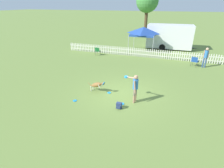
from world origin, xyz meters
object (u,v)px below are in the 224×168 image
tree_left_grove (147,1)px  leaping_dog (97,85)px  frisbee_midfield (122,104)px  equipment_trailer (169,36)px  folding_chair_blue_left (195,61)px  frisbee_near_dog (109,93)px  folding_chair_center (98,50)px  canopy_tent_main (144,31)px  spectator_standing (206,56)px  handler_person (135,86)px  backpack_on_grass (119,106)px  frisbee_near_handler (75,101)px

tree_left_grove → leaping_dog: bearing=-87.2°
frisbee_midfield → equipment_trailer: size_ratio=0.04×
folding_chair_blue_left → equipment_trailer: bearing=-47.0°
leaping_dog → frisbee_near_dog: (0.76, 0.09, -0.44)m
folding_chair_center → canopy_tent_main: size_ratio=0.32×
canopy_tent_main → frisbee_near_dog: bearing=-89.8°
folding_chair_center → spectator_standing: size_ratio=0.50×
leaping_dog → frisbee_near_dog: leaping_dog is taller
leaping_dog → spectator_standing: bearing=147.0°
handler_person → leaping_dog: size_ratio=1.23×
leaping_dog → backpack_on_grass: leaping_dog is taller
handler_person → frisbee_midfield: size_ratio=7.39×
frisbee_midfield → spectator_standing: bearing=59.2°
frisbee_near_dog → folding_chair_center: 8.51m
canopy_tent_main → spectator_standing: size_ratio=1.58×
leaping_dog → frisbee_near_handler: 1.67m
frisbee_near_handler → handler_person: bearing=18.3°
handler_person → canopy_tent_main: (-1.68, 11.18, 1.20)m
canopy_tent_main → frisbee_midfield: bearing=-84.3°
canopy_tent_main → frisbee_near_handler: bearing=-96.7°
frisbee_near_dog → frisbee_midfield: 1.48m
frisbee_midfield → canopy_tent_main: canopy_tent_main is taller
frisbee_midfield → spectator_standing: spectator_standing is taller
frisbee_near_handler → frisbee_near_dog: same height
canopy_tent_main → folding_chair_center: bearing=-141.4°
frisbee_near_dog → backpack_on_grass: bearing=-53.1°
handler_person → spectator_standing: 8.61m
handler_person → leaping_dog: 2.50m
backpack_on_grass → folding_chair_blue_left: bearing=64.4°
folding_chair_blue_left → tree_left_grove: tree_left_grove is taller
handler_person → spectator_standing: (4.22, 7.50, 0.04)m
equipment_trailer → tree_left_grove: size_ratio=0.83×
frisbee_near_handler → folding_chair_center: bearing=106.2°
frisbee_midfield → backpack_on_grass: (-0.04, -0.47, 0.15)m
frisbee_near_handler → tree_left_grove: tree_left_grove is taller
handler_person → spectator_standing: spectator_standing is taller
backpack_on_grass → tree_left_grove: bearing=96.9°
equipment_trailer → tree_left_grove: bearing=112.5°
frisbee_midfield → folding_chair_center: 9.90m
frisbee_near_dog → frisbee_midfield: (1.12, -0.97, 0.00)m
leaping_dog → canopy_tent_main: bearing=-173.8°
frisbee_near_dog → canopy_tent_main: canopy_tent_main is taller
frisbee_midfield → frisbee_near_dog: bearing=139.1°
tree_left_grove → spectator_standing: bearing=-64.0°
backpack_on_grass → equipment_trailer: 14.54m
backpack_on_grass → tree_left_grove: (-2.95, 24.33, 5.00)m
leaping_dog → frisbee_midfield: (1.88, -0.88, -0.44)m
frisbee_midfield → backpack_on_grass: backpack_on_grass is taller
frisbee_near_dog → equipment_trailer: bearing=78.6°
equipment_trailer → tree_left_grove: (-4.48, 9.93, 3.73)m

